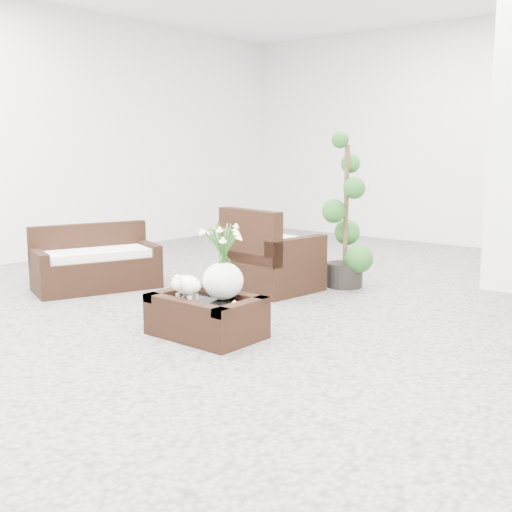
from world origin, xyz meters
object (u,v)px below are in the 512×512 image
Objects in this scene: topiary at (346,212)px; loveseat at (96,258)px; armchair at (273,249)px; coffee_table at (206,318)px.

loveseat is at bearing -137.58° from topiary.
loveseat is 0.78× the size of topiary.
armchair is 1.96m from loveseat.
loveseat reaches higher than coffee_table.
coffee_table is 2.48m from topiary.
loveseat is at bearing 167.08° from coffee_table.
coffee_table is 2.25m from loveseat.
armchair is 0.92m from topiary.
coffee_table is at bearing 118.20° from armchair.
loveseat is (-1.53, -1.23, -0.10)m from armchair.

